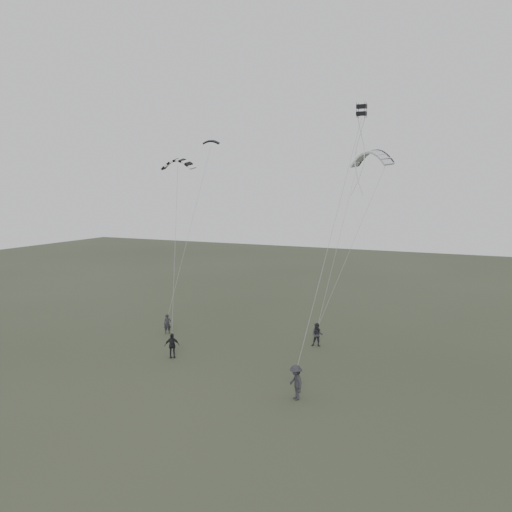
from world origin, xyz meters
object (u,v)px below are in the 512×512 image
at_px(flyer_center, 172,345).
at_px(kite_dark_small, 211,141).
at_px(flyer_left, 167,324).
at_px(kite_striped, 178,160).
at_px(kite_box, 362,110).
at_px(flyer_right, 317,335).
at_px(kite_pale_large, 371,152).
at_px(flyer_far, 296,382).

height_order(flyer_center, kite_dark_small, kite_dark_small).
bearing_deg(kite_dark_small, flyer_left, -121.82).
xyz_separation_m(kite_striped, kite_box, (12.87, 1.47, 2.87)).
bearing_deg(flyer_right, kite_pale_large, 55.36).
distance_m(flyer_left, flyer_right, 12.32).
height_order(flyer_right, flyer_center, flyer_right).
relative_size(flyer_left, kite_dark_small, 1.11).
bearing_deg(flyer_right, kite_striped, -166.19).
relative_size(kite_dark_small, kite_pale_large, 0.35).
relative_size(flyer_right, flyer_center, 1.02).
bearing_deg(kite_pale_large, flyer_far, -56.92).
bearing_deg(flyer_far, flyer_left, -163.19).
xyz_separation_m(kite_dark_small, kite_box, (14.49, -6.28, 0.80)).
xyz_separation_m(kite_pale_large, kite_striped, (-11.89, -9.61, -0.86)).
height_order(flyer_left, kite_striped, kite_striped).
xyz_separation_m(flyer_left, kite_striped, (2.81, -2.28, 13.02)).
distance_m(kite_dark_small, kite_striped, 8.18).
relative_size(kite_pale_large, kite_box, 5.96).
distance_m(kite_striped, kite_box, 13.27).
distance_m(flyer_right, flyer_far, 9.89).
relative_size(flyer_far, kite_pale_large, 0.48).
height_order(flyer_left, kite_box, kite_box).
height_order(flyer_left, kite_pale_large, kite_pale_large).
relative_size(kite_dark_small, kite_striped, 0.55).
xyz_separation_m(flyer_left, kite_box, (15.68, -0.81, 15.90)).
xyz_separation_m(flyer_center, kite_striped, (-0.87, 2.53, 12.95)).
distance_m(kite_pale_large, kite_striped, 15.32).
height_order(flyer_center, kite_striped, kite_striped).
bearing_deg(flyer_center, flyer_right, 0.90).
height_order(flyer_far, kite_dark_small, kite_dark_small).
height_order(kite_dark_small, kite_striped, kite_dark_small).
xyz_separation_m(flyer_far, kite_box, (1.69, 7.07, 15.71)).
xyz_separation_m(flyer_right, flyer_center, (-8.51, -6.66, -0.02)).
relative_size(flyer_far, kite_dark_small, 1.37).
relative_size(flyer_left, kite_box, 2.30).
bearing_deg(kite_striped, flyer_left, 140.81).
height_order(flyer_right, kite_box, kite_box).
height_order(flyer_left, flyer_right, flyer_right).
bearing_deg(flyer_far, kite_dark_small, 180.00).
bearing_deg(flyer_left, flyer_far, -66.18).
bearing_deg(kite_box, flyer_right, 140.96).
distance_m(flyer_far, kite_pale_large, 20.48).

